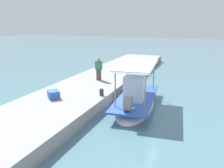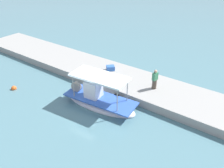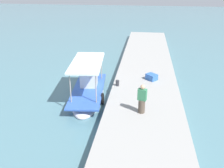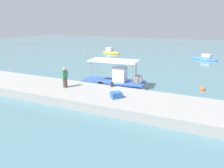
{
  "view_description": "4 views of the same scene",
  "coord_description": "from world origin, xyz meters",
  "px_view_note": "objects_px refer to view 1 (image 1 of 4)",
  "views": [
    {
      "loc": [
        11.59,
        3.21,
        4.88
      ],
      "look_at": [
        -1.36,
        -1.92,
        1.15
      ],
      "focal_mm": 37.68,
      "sensor_mm": 36.0,
      "label": 1
    },
    {
      "loc": [
        -10.2,
        10.92,
        10.31
      ],
      "look_at": [
        -1.09,
        -1.75,
        1.19
      ],
      "focal_mm": 36.45,
      "sensor_mm": 36.0,
      "label": 2
    },
    {
      "loc": [
        -15.48,
        -3.95,
        7.46
      ],
      "look_at": [
        -0.66,
        -1.84,
        0.92
      ],
      "focal_mm": 38.92,
      "sensor_mm": 36.0,
      "label": 3
    },
    {
      "loc": [
        6.84,
        -17.68,
        5.9
      ],
      "look_at": [
        -0.28,
        -2.27,
        0.94
      ],
      "focal_mm": 34.66,
      "sensor_mm": 36.0,
      "label": 4
    }
  ],
  "objects_px": {
    "main_fishing_boat": "(136,100)",
    "mooring_bollard": "(102,92)",
    "cargo_crate": "(54,94)",
    "fisherman_near_bollard": "(99,70)"
  },
  "relations": [
    {
      "from": "cargo_crate",
      "to": "mooring_bollard",
      "type": "bearing_deg",
      "value": 121.29
    },
    {
      "from": "main_fishing_boat",
      "to": "mooring_bollard",
      "type": "relative_size",
      "value": 15.34
    },
    {
      "from": "main_fishing_boat",
      "to": "mooring_bollard",
      "type": "distance_m",
      "value": 2.04
    },
    {
      "from": "fisherman_near_bollard",
      "to": "cargo_crate",
      "type": "height_order",
      "value": "fisherman_near_bollard"
    },
    {
      "from": "fisherman_near_bollard",
      "to": "cargo_crate",
      "type": "bearing_deg",
      "value": -6.94
    },
    {
      "from": "fisherman_near_bollard",
      "to": "mooring_bollard",
      "type": "height_order",
      "value": "fisherman_near_bollard"
    },
    {
      "from": "mooring_bollard",
      "to": "main_fishing_boat",
      "type": "bearing_deg",
      "value": 107.25
    },
    {
      "from": "main_fishing_boat",
      "to": "mooring_bollard",
      "type": "xyz_separation_m",
      "value": [
        0.59,
        -1.91,
        0.43
      ]
    },
    {
      "from": "cargo_crate",
      "to": "fisherman_near_bollard",
      "type": "bearing_deg",
      "value": 173.06
    },
    {
      "from": "mooring_bollard",
      "to": "cargo_crate",
      "type": "height_order",
      "value": "cargo_crate"
    }
  ]
}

